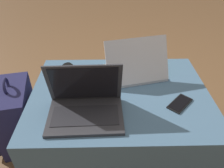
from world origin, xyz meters
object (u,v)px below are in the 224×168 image
Objects in this scene: laptop_far at (134,69)px; cell_phone at (180,103)px; wrist_brace at (75,75)px; backpack at (15,117)px; laptop_near at (85,105)px.

laptop_far is 2.64× the size of cell_phone.
wrist_brace is at bearing -3.72° from laptop_far.
laptop_far reaches higher than backpack.
laptop_far is 2.10× the size of wrist_brace.
backpack is at bearing 156.76° from laptop_near.
laptop_far is at bearing 48.62° from laptop_near.
wrist_brace is at bearing 90.04° from backpack.
laptop_near is 0.48m from cell_phone.
laptop_near is at bearing 37.21° from laptop_far.
wrist_brace is (-0.08, 0.26, -0.01)m from laptop_near.
laptop_far reaches higher than wrist_brace.
laptop_far is at bearing 9.30° from wrist_brace.
cell_phone is (0.21, -0.26, -0.05)m from laptop_far.
laptop_far is at bearing 172.32° from cell_phone.
laptop_near is 0.56m from backpack.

